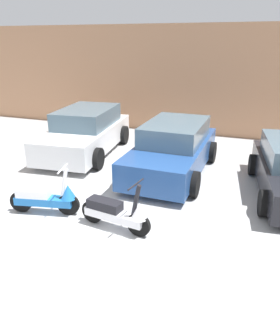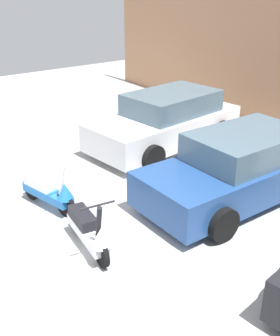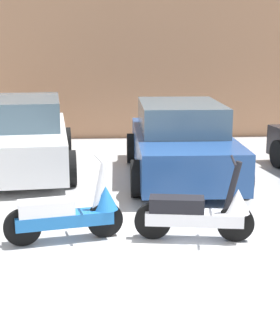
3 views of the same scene
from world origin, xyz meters
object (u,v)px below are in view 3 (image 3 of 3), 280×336
at_px(scooter_front_left, 69,212).
at_px(car_rear_center, 181,142).
at_px(car_rear_left, 21,136).
at_px(scooter_front_right, 199,212).

relative_size(scooter_front_left, car_rear_center, 0.37).
xyz_separation_m(scooter_front_left, car_rear_center, (1.95, 3.33, 0.30)).
relative_size(scooter_front_left, car_rear_left, 0.35).
bearing_deg(car_rear_center, scooter_front_right, -3.06).
bearing_deg(scooter_front_right, car_rear_center, 94.42).
bearing_deg(scooter_front_right, car_rear_left, 133.89).
height_order(scooter_front_left, car_rear_left, car_rear_left).
bearing_deg(scooter_front_right, scooter_front_left, -174.67).
height_order(car_rear_left, car_rear_center, car_rear_left).
xyz_separation_m(scooter_front_right, car_rear_left, (-2.98, 4.17, 0.31)).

